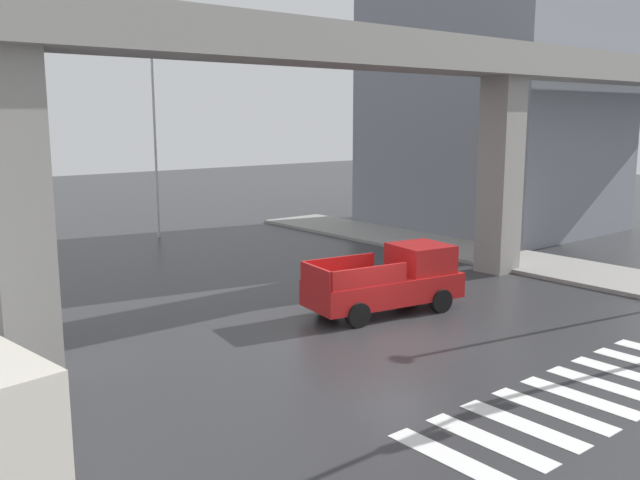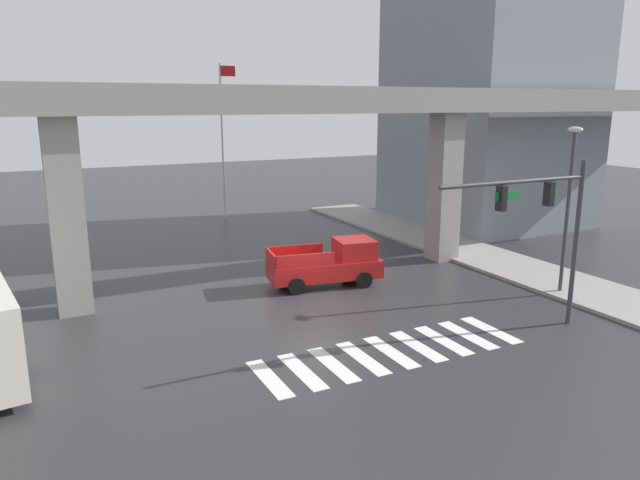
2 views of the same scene
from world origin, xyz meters
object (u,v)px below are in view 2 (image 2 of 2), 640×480
Objects in this scene: pickup_truck at (331,264)px; street_lamp_near_corner at (569,191)px; traffic_signal_mast at (545,214)px; flagpole at (223,132)px.

street_lamp_near_corner reaches higher than pickup_truck.
traffic_signal_mast is 0.60× the size of flagpole.
flagpole reaches higher than traffic_signal_mast.
street_lamp_near_corner is (8.42, -5.69, 3.57)m from pickup_truck.
pickup_truck is at bearing 116.12° from traffic_signal_mast.
street_lamp_near_corner is at bearing 32.08° from traffic_signal_mast.
traffic_signal_mast is 5.09m from street_lamp_near_corner.
street_lamp_near_corner is at bearing -34.03° from pickup_truck.
pickup_truck is 10.77m from street_lamp_near_corner.
pickup_truck is 18.09m from flagpole.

